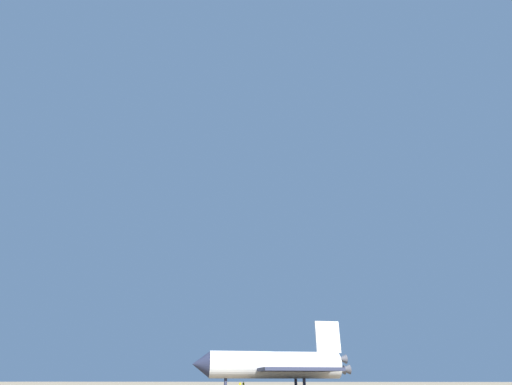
% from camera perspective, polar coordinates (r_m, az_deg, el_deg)
% --- Properties ---
extents(space_shuttle, '(37.60, 29.06, 15.80)m').
position_cam_1_polar(space_shuttle, '(98.93, 2.66, -25.09)').
color(space_shuttle, white).
rests_on(space_shuttle, ground).
extents(ground_crew_near_nose, '(0.58, 0.40, 1.73)m').
position_cam_1_polar(ground_crew_near_nose, '(113.57, -2.47, -27.57)').
color(ground_crew_near_nose, yellow).
rests_on(ground_crew_near_nose, ground).
extents(ground_crew_mid_fuselage, '(0.43, 0.55, 1.73)m').
position_cam_1_polar(ground_crew_mid_fuselage, '(111.95, -1.96, -27.59)').
color(ground_crew_mid_fuselage, yellow).
rests_on(ground_crew_mid_fuselage, ground).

